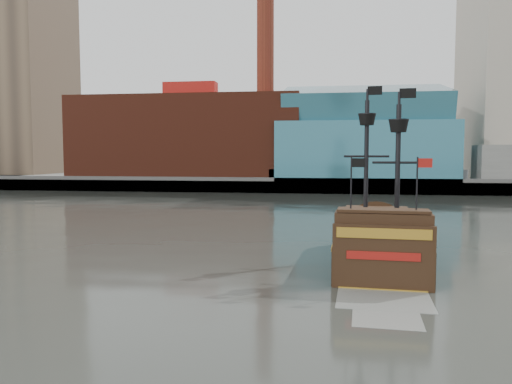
# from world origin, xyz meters

# --- Properties ---
(ground) EXTENTS (400.00, 400.00, 0.00)m
(ground) POSITION_xyz_m (0.00, 0.00, 0.00)
(ground) COLOR #2C2E29
(ground) RESTS_ON ground
(promenade_far) EXTENTS (220.00, 60.00, 2.00)m
(promenade_far) POSITION_xyz_m (0.00, 92.00, 1.00)
(promenade_far) COLOR slate
(promenade_far) RESTS_ON ground
(seawall) EXTENTS (220.00, 1.00, 2.60)m
(seawall) POSITION_xyz_m (0.00, 62.50, 1.30)
(seawall) COLOR #4C4C49
(seawall) RESTS_ON ground
(skyline) EXTENTS (149.00, 45.00, 62.00)m
(skyline) POSITION_xyz_m (5.21, 84.56, 24.55)
(skyline) COLOR brown
(skyline) RESTS_ON promenade_far
(pirate_ship) EXTENTS (5.68, 15.66, 11.52)m
(pirate_ship) POSITION_xyz_m (6.94, 9.67, 1.04)
(pirate_ship) COLOR black
(pirate_ship) RESTS_ON ground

